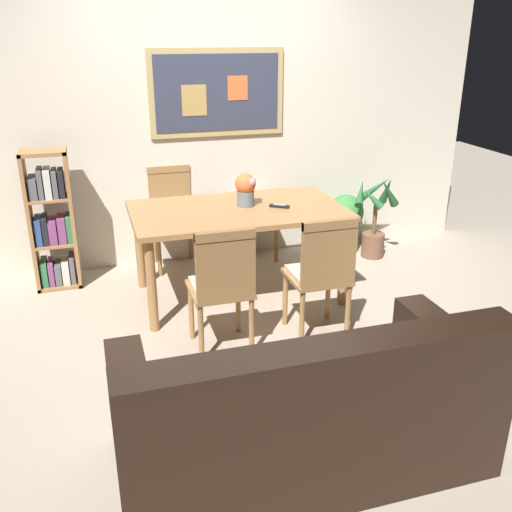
# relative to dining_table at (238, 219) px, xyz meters

# --- Properties ---
(ground_plane) EXTENTS (12.00, 12.00, 0.00)m
(ground_plane) POSITION_rel_dining_table_xyz_m (-0.01, -0.54, -0.66)
(ground_plane) COLOR tan
(wall_back_with_painting) EXTENTS (5.20, 0.14, 2.60)m
(wall_back_with_painting) POSITION_rel_dining_table_xyz_m (-0.01, 0.97, 0.64)
(wall_back_with_painting) COLOR beige
(wall_back_with_painting) RESTS_ON ground_plane
(dining_table) EXTENTS (1.65, 0.96, 0.75)m
(dining_table) POSITION_rel_dining_table_xyz_m (0.00, 0.00, 0.00)
(dining_table) COLOR #9E7042
(dining_table) RESTS_ON ground_plane
(dining_chair_near_left) EXTENTS (0.40, 0.41, 0.91)m
(dining_chair_near_left) POSITION_rel_dining_table_xyz_m (-0.33, -0.85, -0.12)
(dining_chair_near_left) COLOR #9E7042
(dining_chair_near_left) RESTS_ON ground_plane
(dining_chair_far_right) EXTENTS (0.40, 0.41, 0.91)m
(dining_chair_far_right) POSITION_rel_dining_table_xyz_m (0.36, 0.85, -0.12)
(dining_chair_far_right) COLOR #9E7042
(dining_chair_far_right) RESTS_ON ground_plane
(dining_chair_far_left) EXTENTS (0.40, 0.41, 0.91)m
(dining_chair_far_left) POSITION_rel_dining_table_xyz_m (-0.39, 0.83, -0.12)
(dining_chair_far_left) COLOR #9E7042
(dining_chair_far_left) RESTS_ON ground_plane
(dining_chair_near_right) EXTENTS (0.40, 0.41, 0.91)m
(dining_chair_near_right) POSITION_rel_dining_table_xyz_m (0.37, -0.84, -0.12)
(dining_chair_near_right) COLOR #9E7042
(dining_chair_near_right) RESTS_ON ground_plane
(leather_couch) EXTENTS (1.80, 0.84, 0.84)m
(leather_couch) POSITION_rel_dining_table_xyz_m (-0.21, -2.02, -0.35)
(leather_couch) COLOR black
(leather_couch) RESTS_ON ground_plane
(bookshelf) EXTENTS (0.36, 0.28, 1.16)m
(bookshelf) POSITION_rel_dining_table_xyz_m (-1.41, 0.64, -0.12)
(bookshelf) COLOR #9E7042
(bookshelf) RESTS_ON ground_plane
(potted_ivy) EXTENTS (0.35, 0.35, 0.59)m
(potted_ivy) POSITION_rel_dining_table_xyz_m (1.31, 0.77, -0.37)
(potted_ivy) COLOR brown
(potted_ivy) RESTS_ON ground_plane
(potted_palm) EXTENTS (0.45, 0.45, 0.82)m
(potted_palm) POSITION_rel_dining_table_xyz_m (1.47, 0.46, -0.30)
(potted_palm) COLOR brown
(potted_palm) RESTS_ON ground_plane
(flower_vase) EXTENTS (0.17, 0.17, 0.26)m
(flower_vase) POSITION_rel_dining_table_xyz_m (0.08, 0.04, 0.23)
(flower_vase) COLOR slate
(flower_vase) RESTS_ON dining_table
(tv_remote) EXTENTS (0.15, 0.13, 0.02)m
(tv_remote) POSITION_rel_dining_table_xyz_m (0.32, -0.07, 0.10)
(tv_remote) COLOR black
(tv_remote) RESTS_ON dining_table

